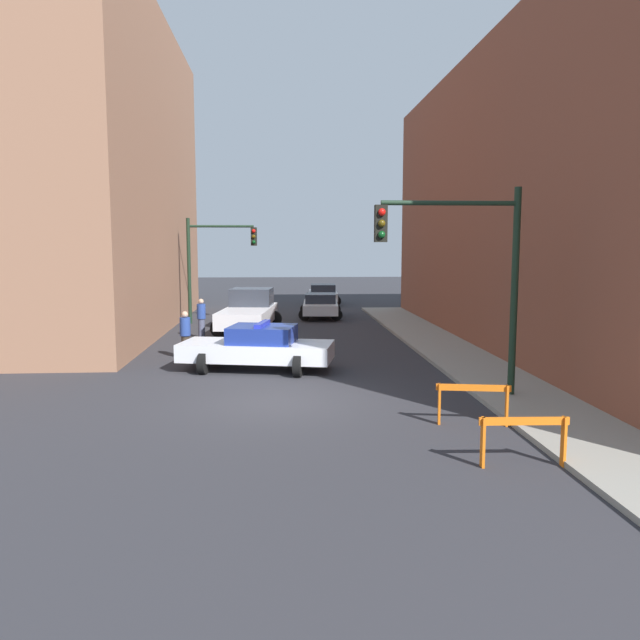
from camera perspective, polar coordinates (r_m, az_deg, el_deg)
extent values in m
plane|color=#2D2D33|center=(15.74, -3.73, -7.49)|extent=(120.00, 120.00, 0.00)
cube|color=gray|center=(16.90, 17.93, -6.60)|extent=(2.40, 44.00, 0.12)
cube|color=#93664C|center=(31.77, -26.60, 11.82)|extent=(14.00, 20.00, 14.05)
cube|color=brown|center=(26.89, 26.51, 9.88)|extent=(12.00, 28.00, 11.27)
cylinder|color=black|center=(16.37, 17.34, 2.43)|extent=(0.18, 0.18, 5.20)
cylinder|color=black|center=(15.82, 11.78, 10.43)|extent=(3.40, 0.12, 0.12)
cube|color=black|center=(15.43, 5.57, 8.77)|extent=(0.30, 0.22, 0.90)
sphere|color=red|center=(15.30, 5.67, 9.80)|extent=(0.18, 0.18, 0.18)
sphere|color=#4C3D0C|center=(15.29, 5.66, 8.79)|extent=(0.18, 0.18, 0.18)
sphere|color=#0C4219|center=(15.28, 5.65, 7.78)|extent=(0.18, 0.18, 0.18)
cylinder|color=black|center=(31.47, -11.88, 4.38)|extent=(0.18, 0.18, 5.20)
cylinder|color=black|center=(31.27, -9.05, 8.46)|extent=(3.20, 0.12, 0.12)
cube|color=black|center=(31.16, -6.08, 7.59)|extent=(0.30, 0.22, 0.90)
sphere|color=red|center=(31.02, -6.09, 8.10)|extent=(0.18, 0.18, 0.18)
sphere|color=#4C3D0C|center=(31.02, -6.09, 7.60)|extent=(0.18, 0.18, 0.18)
sphere|color=#0C4219|center=(31.01, -6.08, 7.10)|extent=(0.18, 0.18, 0.18)
cube|color=white|center=(19.60, -5.82, -2.83)|extent=(4.98, 2.78, 0.55)
cube|color=navy|center=(19.47, -5.30, -1.30)|extent=(2.27, 2.00, 0.52)
cylinder|color=black|center=(19.25, -10.65, -3.93)|extent=(0.35, 0.69, 0.66)
cylinder|color=black|center=(20.84, -9.14, -3.07)|extent=(0.35, 0.69, 0.66)
cylinder|color=black|center=(18.53, -2.06, -4.23)|extent=(0.35, 0.69, 0.66)
cylinder|color=black|center=(20.18, -1.20, -3.31)|extent=(0.35, 0.69, 0.66)
cube|color=#2633BF|center=(19.43, -5.31, -0.36)|extent=(0.48, 1.40, 0.12)
cube|color=silver|center=(28.04, -6.60, 0.40)|extent=(2.62, 5.60, 0.70)
cube|color=#2D333D|center=(29.03, -6.27, 2.11)|extent=(2.03, 1.93, 0.80)
cylinder|color=black|center=(29.88, -7.80, 0.10)|extent=(0.83, 0.35, 0.80)
cylinder|color=black|center=(29.59, -4.30, 0.08)|extent=(0.83, 0.35, 0.80)
cylinder|color=black|center=(26.63, -9.14, -0.75)|extent=(0.83, 0.35, 0.80)
cylinder|color=black|center=(26.30, -5.22, -0.78)|extent=(0.83, 0.35, 0.80)
cube|color=silver|center=(33.49, 0.04, 1.19)|extent=(2.08, 4.41, 0.52)
cube|color=#232833|center=(33.27, 0.04, 2.02)|extent=(1.70, 1.91, 0.48)
cylinder|color=black|center=(34.85, -1.33, 0.98)|extent=(0.63, 0.26, 0.62)
cylinder|color=black|center=(34.85, 1.40, 0.98)|extent=(0.63, 0.26, 0.62)
cylinder|color=black|center=(32.20, -1.44, 0.49)|extent=(0.63, 0.26, 0.62)
cylinder|color=black|center=(32.20, 1.51, 0.49)|extent=(0.63, 0.26, 0.62)
cube|color=silver|center=(41.29, 0.26, 2.28)|extent=(1.99, 4.38, 0.52)
cube|color=#232833|center=(41.09, 0.27, 2.95)|extent=(1.66, 1.88, 0.48)
cylinder|color=black|center=(42.63, -0.90, 2.07)|extent=(0.63, 0.25, 0.62)
cylinder|color=black|center=(42.67, 1.33, 2.08)|extent=(0.63, 0.25, 0.62)
cylinder|color=black|center=(39.98, -0.87, 1.75)|extent=(0.63, 0.25, 0.62)
cylinder|color=black|center=(40.02, 1.50, 1.75)|extent=(0.63, 0.25, 0.62)
cylinder|color=#382D23|center=(21.84, -12.19, -2.47)|extent=(0.39, 0.39, 0.82)
cylinder|color=navy|center=(21.73, -12.24, -0.60)|extent=(0.51, 0.51, 0.62)
sphere|color=tan|center=(21.68, -12.27, 0.50)|extent=(0.31, 0.31, 0.22)
cylinder|color=#474C66|center=(26.64, -10.78, -0.76)|extent=(0.31, 0.31, 0.82)
cylinder|color=navy|center=(26.56, -10.82, 0.78)|extent=(0.40, 0.40, 0.62)
sphere|color=tan|center=(26.52, -10.84, 1.68)|extent=(0.25, 0.25, 0.22)
cube|color=orange|center=(11.65, 18.15, -8.78)|extent=(1.60, 0.11, 0.14)
cube|color=orange|center=(11.54, 14.65, -10.77)|extent=(0.06, 0.16, 0.90)
cube|color=orange|center=(12.01, 21.37, -10.32)|extent=(0.06, 0.16, 0.90)
cube|color=orange|center=(13.97, 13.83, -6.03)|extent=(1.59, 0.32, 0.14)
cube|color=orange|center=(13.98, 10.84, -7.55)|extent=(0.08, 0.17, 0.90)
cube|color=orange|center=(14.18, 16.70, -7.51)|extent=(0.08, 0.17, 0.90)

